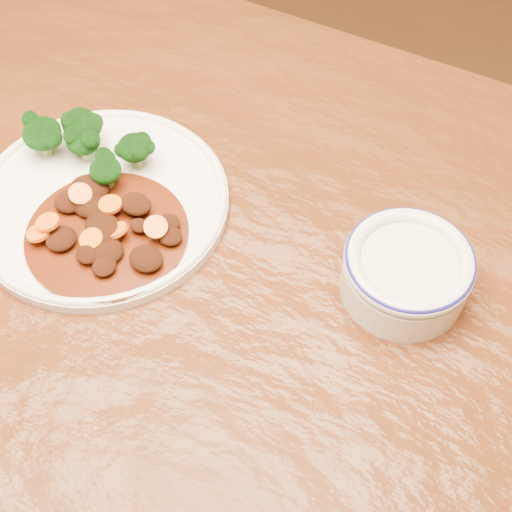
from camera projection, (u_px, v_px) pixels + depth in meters
The scene contains 6 objects.
ground at pixel (203, 473), 1.41m from camera, with size 4.00×4.00×0.00m, color #4E2613.
dining_table at pixel (170, 287), 0.86m from camera, with size 1.59×1.07×0.75m.
dinner_plate at pixel (101, 201), 0.83m from camera, with size 0.30×0.30×0.02m.
broccoli_florets at pixel (83, 141), 0.84m from camera, with size 0.15×0.09×0.05m.
mince_stew at pixel (103, 222), 0.79m from camera, with size 0.18×0.18×0.03m.
dip_bowl at pixel (406, 271), 0.74m from camera, with size 0.14×0.14×0.06m.
Camera 1 is at (0.35, -0.33, 1.39)m, focal length 50.00 mm.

